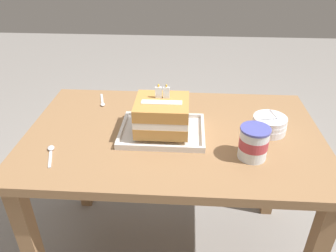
{
  "coord_description": "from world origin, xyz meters",
  "views": [
    {
      "loc": [
        0.05,
        -1.13,
        1.44
      ],
      "look_at": [
        -0.02,
        -0.01,
        0.76
      ],
      "focal_mm": 34.95,
      "sensor_mm": 36.0,
      "label": 1
    }
  ],
  "objects_px": {
    "bowl_stack": "(269,124)",
    "serving_spoon_by_bowls": "(102,103)",
    "foil_tray": "(162,132)",
    "serving_spoon_near_tray": "(51,150)",
    "birthday_cake": "(162,115)",
    "ice_cream_tub": "(254,143)"
  },
  "relations": [
    {
      "from": "foil_tray",
      "to": "birthday_cake",
      "type": "distance_m",
      "value": 0.08
    },
    {
      "from": "foil_tray",
      "to": "serving_spoon_by_bowls",
      "type": "bearing_deg",
      "value": 141.11
    },
    {
      "from": "serving_spoon_near_tray",
      "to": "serving_spoon_by_bowls",
      "type": "bearing_deg",
      "value": 76.09
    },
    {
      "from": "foil_tray",
      "to": "serving_spoon_near_tray",
      "type": "relative_size",
      "value": 2.58
    },
    {
      "from": "bowl_stack",
      "to": "ice_cream_tub",
      "type": "bearing_deg",
      "value": -117.79
    },
    {
      "from": "ice_cream_tub",
      "to": "serving_spoon_near_tray",
      "type": "xyz_separation_m",
      "value": [
        -0.74,
        -0.02,
        -0.06
      ]
    },
    {
      "from": "bowl_stack",
      "to": "serving_spoon_near_tray",
      "type": "bearing_deg",
      "value": -166.86
    },
    {
      "from": "serving_spoon_by_bowls",
      "to": "serving_spoon_near_tray",
      "type": "bearing_deg",
      "value": -103.91
    },
    {
      "from": "foil_tray",
      "to": "birthday_cake",
      "type": "height_order",
      "value": "birthday_cake"
    },
    {
      "from": "birthday_cake",
      "to": "bowl_stack",
      "type": "distance_m",
      "value": 0.43
    },
    {
      "from": "foil_tray",
      "to": "serving_spoon_near_tray",
      "type": "xyz_separation_m",
      "value": [
        -0.4,
        -0.15,
        -0.0
      ]
    },
    {
      "from": "birthday_cake",
      "to": "ice_cream_tub",
      "type": "distance_m",
      "value": 0.36
    },
    {
      "from": "bowl_stack",
      "to": "serving_spoon_by_bowls",
      "type": "relative_size",
      "value": 1.03
    },
    {
      "from": "foil_tray",
      "to": "serving_spoon_near_tray",
      "type": "height_order",
      "value": "foil_tray"
    },
    {
      "from": "foil_tray",
      "to": "birthday_cake",
      "type": "bearing_deg",
      "value": 90.0
    },
    {
      "from": "bowl_stack",
      "to": "foil_tray",
      "type": "bearing_deg",
      "value": -174.7
    },
    {
      "from": "birthday_cake",
      "to": "serving_spoon_by_bowls",
      "type": "relative_size",
      "value": 1.55
    },
    {
      "from": "bowl_stack",
      "to": "serving_spoon_near_tray",
      "type": "relative_size",
      "value": 1.06
    },
    {
      "from": "bowl_stack",
      "to": "serving_spoon_near_tray",
      "type": "xyz_separation_m",
      "value": [
        -0.83,
        -0.19,
        -0.03
      ]
    },
    {
      "from": "bowl_stack",
      "to": "ice_cream_tub",
      "type": "xyz_separation_m",
      "value": [
        -0.09,
        -0.18,
        0.03
      ]
    },
    {
      "from": "birthday_cake",
      "to": "foil_tray",
      "type": "bearing_deg",
      "value": -90.0
    },
    {
      "from": "birthday_cake",
      "to": "serving_spoon_by_bowls",
      "type": "xyz_separation_m",
      "value": [
        -0.3,
        0.24,
        -0.08
      ]
    }
  ]
}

